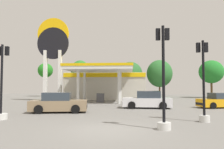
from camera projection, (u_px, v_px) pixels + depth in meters
The scene contains 14 objects.
ground_plane at pixel (107, 130), 10.39m from camera, with size 90.00×90.00×0.00m, color slate.
gas_station at pixel (106, 85), 33.88m from camera, with size 11.81×13.87×4.59m.
station_pole_sign at pixel (53, 48), 29.95m from camera, with size 4.34×0.56×11.31m.
car_0 at pixel (219, 101), 20.71m from camera, with size 4.21×2.57×1.41m.
car_1 at pixel (147, 100), 20.44m from camera, with size 4.51×2.18×1.59m.
car_2 at pixel (59, 103), 17.22m from camera, with size 4.60×2.54×1.56m.
traffic_signal_0 at pixel (204, 90), 12.76m from camera, with size 0.65×0.66×4.72m.
traffic_signal_1 at pixel (1, 96), 13.68m from camera, with size 0.80×0.80×4.66m.
traffic_signal_2 at pixel (164, 90), 10.56m from camera, with size 0.65×0.68×4.99m.
tree_0 at pixel (45, 71), 41.99m from camera, with size 2.82×2.82×6.35m.
tree_1 at pixel (80, 71), 38.81m from camera, with size 3.23×3.23×6.51m.
tree_2 at pixel (130, 73), 39.16m from camera, with size 4.19×4.19×6.29m.
tree_3 at pixel (159, 74), 40.33m from camera, with size 4.66×4.66×6.77m.
tree_4 at pixel (211, 72), 37.16m from camera, with size 4.02×4.02×6.34m.
Camera 1 is at (1.07, -10.45, 2.09)m, focal length 35.37 mm.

